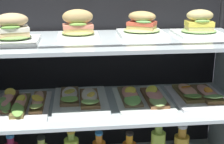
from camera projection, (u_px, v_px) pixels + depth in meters
name	position (u px, v px, depth m)	size (l,w,h in m)	color
case_frame	(109.00, 67.00, 1.55)	(1.19, 0.50, 0.91)	black
riser_lower_tier	(112.00, 139.00, 1.51)	(1.13, 0.43, 0.32)	silver
shelf_lower_glass	(112.00, 105.00, 1.46)	(1.14, 0.45, 0.01)	silver
riser_upper_tier	(112.00, 74.00, 1.42)	(1.13, 0.43, 0.27)	silver
shelf_upper_glass	(112.00, 41.00, 1.38)	(1.14, 0.45, 0.01)	silver
plated_roll_sandwich_center	(13.00, 32.00, 1.28)	(0.19, 0.19, 0.12)	white
plated_roll_sandwich_mid_right	(78.00, 27.00, 1.39)	(0.17, 0.17, 0.12)	white
plated_roll_sandwich_near_left_corner	(142.00, 27.00, 1.43)	(0.20, 0.20, 0.11)	white
plated_roll_sandwich_right_of_center	(199.00, 26.00, 1.45)	(0.20, 0.20, 0.11)	white
open_sandwich_tray_mid_left	(21.00, 104.00, 1.40)	(0.23, 0.32, 0.06)	white
open_sandwich_tray_far_left	(80.00, 99.00, 1.46)	(0.23, 0.31, 0.06)	white
open_sandwich_tray_far_right	(143.00, 98.00, 1.47)	(0.23, 0.31, 0.06)	white
open_sandwich_tray_center	(198.00, 95.00, 1.50)	(0.23, 0.31, 0.06)	white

